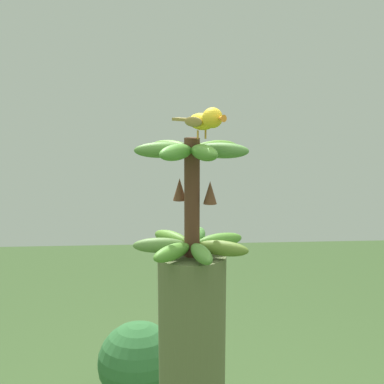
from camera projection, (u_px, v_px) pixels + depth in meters
banana_bunch at (192, 198)px, 1.41m from camera, size 0.31×0.32×0.32m
perched_bird at (205, 120)px, 1.32m from camera, size 0.13×0.18×0.08m
tropical_shrub at (139, 363)px, 2.56m from camera, size 0.39×0.39×0.46m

